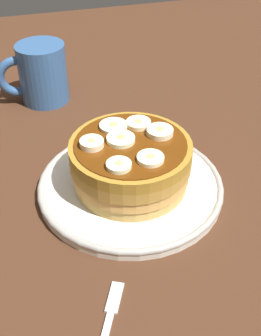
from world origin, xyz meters
TOP-DOWN VIEW (x-y plane):
  - ground_plane at (0.00, 0.00)cm, footprint 140.00×140.00cm
  - plate at (0.00, 0.00)cm, footprint 23.32×23.32cm
  - pancake_stack at (-0.18, -0.06)cm, footprint 15.22×15.24cm
  - banana_slice_0 at (0.98, -0.75)cm, footprint 3.39×3.39cm
  - banana_slice_1 at (-2.04, -3.52)cm, footprint 3.10×3.10cm
  - banana_slice_2 at (2.47, 3.97)cm, footprint 2.82×2.82cm
  - banana_slice_3 at (-3.94, -0.88)cm, footprint 3.24×3.24cm
  - banana_slice_4 at (4.46, -0.73)cm, footprint 2.83×2.83cm
  - banana_slice_5 at (-1.23, 3.73)cm, footprint 3.09×3.09cm
  - banana_slice_6 at (1.08, -3.82)cm, footprint 3.50×3.50cm
  - coffee_mug at (7.66, -26.34)cm, footprint 11.45×7.85cm
  - fork at (7.72, 18.55)cm, footprint 6.72×12.05cm

SIDE VIEW (x-z plane):
  - ground_plane at x=0.00cm, z-range -3.00..0.00cm
  - fork at x=7.72cm, z-range 0.00..0.50cm
  - plate at x=0.00cm, z-range 0.06..1.54cm
  - pancake_stack at x=-0.18cm, z-range 1.28..7.32cm
  - coffee_mug at x=7.66cm, z-range 0.15..9.80cm
  - banana_slice_6 at x=1.08cm, z-range 7.08..7.77cm
  - banana_slice_5 at x=-1.23cm, z-range 7.08..7.82cm
  - banana_slice_2 at x=2.47cm, z-range 7.08..7.85cm
  - banana_slice_1 at x=-2.04cm, z-range 7.08..7.86cm
  - banana_slice_0 at x=0.98cm, z-range 7.08..7.87cm
  - banana_slice_3 at x=-3.94cm, z-range 7.08..8.02cm
  - banana_slice_4 at x=4.46cm, z-range 7.08..8.10cm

